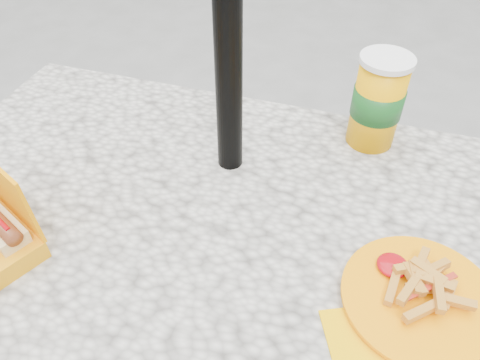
% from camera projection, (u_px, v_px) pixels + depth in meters
% --- Properties ---
extents(picnic_table, '(1.20, 0.80, 0.75)m').
position_uv_depth(picnic_table, '(206.00, 253.00, 0.93)').
color(picnic_table, beige).
rests_on(picnic_table, ground).
extents(fries_plate, '(0.27, 0.35, 0.05)m').
position_uv_depth(fries_plate, '(418.00, 301.00, 0.71)').
color(fries_plate, '#FFB900').
rests_on(fries_plate, picnic_table).
extents(soda_cup, '(0.11, 0.11, 0.20)m').
position_uv_depth(soda_cup, '(378.00, 101.00, 0.95)').
color(soda_cup, '#FFA700').
rests_on(soda_cup, picnic_table).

